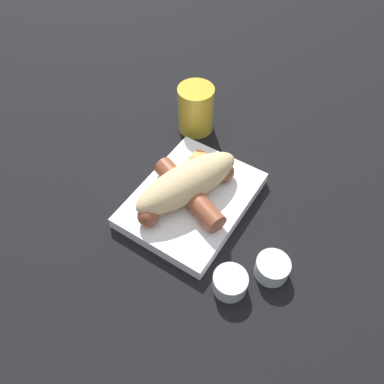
# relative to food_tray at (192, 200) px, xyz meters

# --- Properties ---
(ground_plane) EXTENTS (3.00, 3.00, 0.00)m
(ground_plane) POSITION_rel_food_tray_xyz_m (0.00, 0.00, -0.01)
(ground_plane) COLOR black
(food_tray) EXTENTS (0.23, 0.18, 0.02)m
(food_tray) POSITION_rel_food_tray_xyz_m (0.00, 0.00, 0.00)
(food_tray) COLOR white
(food_tray) RESTS_ON ground_plane
(bread_roll) EXTENTS (0.21, 0.13, 0.06)m
(bread_roll) POSITION_rel_food_tray_xyz_m (-0.00, 0.01, 0.04)
(bread_roll) COLOR #DBBC84
(bread_roll) RESTS_ON food_tray
(sausage) EXTENTS (0.18, 0.16, 0.03)m
(sausage) POSITION_rel_food_tray_xyz_m (-0.01, 0.00, 0.03)
(sausage) COLOR brown
(sausage) RESTS_ON food_tray
(pickled_veggies) EXTENTS (0.04, 0.03, 0.00)m
(pickled_veggies) POSITION_rel_food_tray_xyz_m (0.08, 0.04, 0.01)
(pickled_veggies) COLOR orange
(pickled_veggies) RESTS_ON food_tray
(condiment_cup_near) EXTENTS (0.05, 0.05, 0.03)m
(condiment_cup_near) POSITION_rel_food_tray_xyz_m (-0.10, -0.13, 0.00)
(condiment_cup_near) COLOR silver
(condiment_cup_near) RESTS_ON ground_plane
(condiment_cup_far) EXTENTS (0.05, 0.05, 0.03)m
(condiment_cup_far) POSITION_rel_food_tray_xyz_m (-0.04, -0.17, 0.00)
(condiment_cup_far) COLOR silver
(condiment_cup_far) RESTS_ON ground_plane
(drink_glass) EXTENTS (0.07, 0.07, 0.10)m
(drink_glass) POSITION_rel_food_tray_xyz_m (0.17, 0.10, 0.04)
(drink_glass) COLOR gold
(drink_glass) RESTS_ON ground_plane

